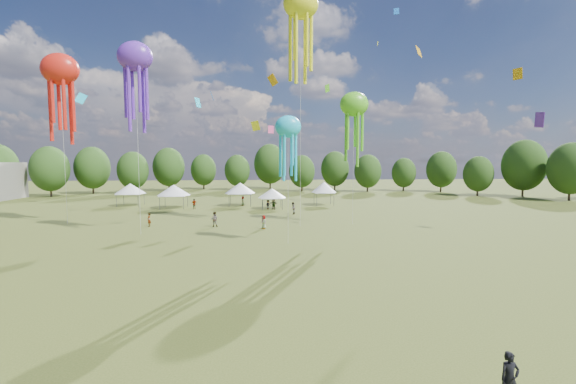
{
  "coord_description": "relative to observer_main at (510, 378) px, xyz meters",
  "views": [
    {
      "loc": [
        0.48,
        -13.91,
        8.43
      ],
      "look_at": [
        2.99,
        15.0,
        6.0
      ],
      "focal_mm": 23.48,
      "sensor_mm": 36.0,
      "label": 1
    }
  ],
  "objects": [
    {
      "name": "small_kites",
      "position": [
        -8.06,
        44.26,
        28.81
      ],
      "size": [
        69.85,
        57.27,
        46.58
      ],
      "color": "#6128B3",
      "rests_on": "ground"
    },
    {
      "name": "spectator_near",
      "position": [
        -13.94,
        36.45,
        0.02
      ],
      "size": [
        0.95,
        0.76,
        1.9
      ],
      "primitive_type": "imported",
      "rotation": [
        0.0,
        0.0,
        3.1
      ],
      "color": "gray",
      "rests_on": "ground"
    },
    {
      "name": "show_kites",
      "position": [
        -15.71,
        36.4,
        17.8
      ],
      "size": [
        42.17,
        17.15,
        29.46
      ],
      "color": "#6128B3",
      "rests_on": "ground"
    },
    {
      "name": "spectators_far",
      "position": [
        -8.73,
        49.78,
        -0.03
      ],
      "size": [
        20.14,
        25.69,
        1.92
      ],
      "color": "gray",
      "rests_on": "ground"
    },
    {
      "name": "festival_tents",
      "position": [
        -15.21,
        57.73,
        2.27
      ],
      "size": [
        41.25,
        12.0,
        4.44
      ],
      "color": "#47474C",
      "rests_on": "ground"
    },
    {
      "name": "treeline",
      "position": [
        -13.04,
        64.74,
        5.61
      ],
      "size": [
        201.57,
        95.24,
        13.43
      ],
      "color": "#38281C",
      "rests_on": "ground"
    },
    {
      "name": "observer_main",
      "position": [
        0.0,
        0.0,
        0.0
      ],
      "size": [
        0.69,
        0.45,
        1.86
      ],
      "primitive_type": "imported",
      "rotation": [
        0.0,
        0.0,
        0.01
      ],
      "color": "black",
      "rests_on": "ground"
    },
    {
      "name": "ground",
      "position": [
        -9.17,
        2.23,
        -0.93
      ],
      "size": [
        300.0,
        300.0,
        0.0
      ],
      "primitive_type": "plane",
      "color": "#384416",
      "rests_on": "ground"
    }
  ]
}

